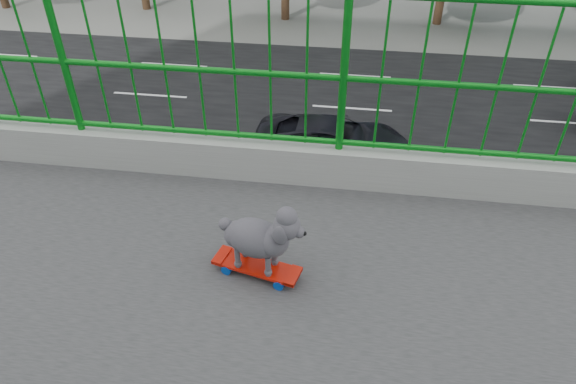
# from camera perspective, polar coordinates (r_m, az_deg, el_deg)

# --- Properties ---
(road) EXTENTS (18.00, 90.00, 0.02)m
(road) POSITION_cam_1_polar(r_m,az_deg,el_deg) (17.55, 6.60, 4.54)
(road) COLOR black
(road) RESTS_ON ground
(railing) EXTENTS (3.00, 24.00, 1.42)m
(railing) POSITION_cam_1_polar(r_m,az_deg,el_deg) (2.82, 3.65, -11.79)
(railing) COLOR gray
(railing) RESTS_ON footbridge
(skateboard) EXTENTS (0.28, 0.57, 0.07)m
(skateboard) POSITION_cam_1_polar(r_m,az_deg,el_deg) (3.22, -3.45, -8.22)
(skateboard) COLOR red
(skateboard) RESTS_ON footbridge
(poodle) EXTENTS (0.30, 0.54, 0.45)m
(poodle) POSITION_cam_1_polar(r_m,az_deg,el_deg) (3.03, -3.12, -4.87)
(poodle) COLOR #2F2D32
(poodle) RESTS_ON skateboard
(car_2) EXTENTS (2.28, 4.95, 1.37)m
(car_2) POSITION_cam_1_polar(r_m,az_deg,el_deg) (16.69, 4.94, 5.56)
(car_2) COLOR black
(car_2) RESTS_ON ground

